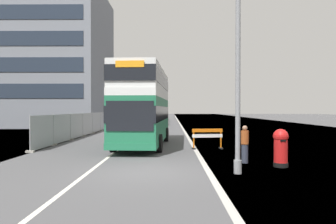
# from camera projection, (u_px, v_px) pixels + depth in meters

# --- Properties ---
(ground) EXTENTS (140.00, 280.00, 0.10)m
(ground) POSITION_uv_depth(u_px,v_px,m) (160.00, 173.00, 11.99)
(ground) COLOR #4C4C4F
(double_decker_bus) EXTENTS (3.17, 10.36, 4.88)m
(double_decker_bus) POSITION_uv_depth(u_px,v_px,m) (144.00, 105.00, 20.46)
(double_decker_bus) COLOR #1E6B47
(double_decker_bus) RESTS_ON ground
(lamppost_foreground) EXTENTS (0.29, 0.70, 8.16)m
(lamppost_foreground) POSITION_uv_depth(u_px,v_px,m) (238.00, 69.00, 11.56)
(lamppost_foreground) COLOR gray
(lamppost_foreground) RESTS_ON ground
(red_pillar_postbox) EXTENTS (0.61, 0.61, 1.55)m
(red_pillar_postbox) POSITION_uv_depth(u_px,v_px,m) (281.00, 146.00, 12.95)
(red_pillar_postbox) COLOR black
(red_pillar_postbox) RESTS_ON ground
(roadworks_barrier) EXTENTS (1.83, 0.68, 1.20)m
(roadworks_barrier) POSITION_uv_depth(u_px,v_px,m) (207.00, 136.00, 18.74)
(roadworks_barrier) COLOR orange
(roadworks_barrier) RESTS_ON ground
(construction_site_fence) EXTENTS (0.44, 20.60, 2.05)m
(construction_site_fence) POSITION_uv_depth(u_px,v_px,m) (83.00, 125.00, 27.33)
(construction_site_fence) COLOR #A8AAAD
(construction_site_fence) RESTS_ON ground
(car_oncoming_near) EXTENTS (2.04, 4.19, 2.13)m
(car_oncoming_near) POSITION_uv_depth(u_px,v_px,m) (131.00, 120.00, 39.42)
(car_oncoming_near) COLOR navy
(car_oncoming_near) RESTS_ON ground
(car_receding_mid) EXTENTS (2.09, 4.44, 2.19)m
(car_receding_mid) POSITION_uv_depth(u_px,v_px,m) (160.00, 118.00, 47.99)
(car_receding_mid) COLOR silver
(car_receding_mid) RESTS_ON ground
(car_receding_far) EXTENTS (2.02, 4.54, 2.09)m
(car_receding_far) POSITION_uv_depth(u_px,v_px,m) (162.00, 117.00, 57.54)
(car_receding_far) COLOR navy
(car_receding_far) RESTS_ON ground
(car_far_side) EXTENTS (2.01, 4.09, 2.00)m
(car_far_side) POSITION_uv_depth(u_px,v_px,m) (163.00, 116.00, 66.88)
(car_far_side) COLOR maroon
(car_far_side) RESTS_ON ground
(bare_tree_far_verge_near) EXTENTS (2.36, 2.63, 4.57)m
(bare_tree_far_verge_near) POSITION_uv_depth(u_px,v_px,m) (80.00, 111.00, 41.81)
(bare_tree_far_verge_near) COLOR #4C3D2D
(bare_tree_far_verge_near) RESTS_ON ground
(pedestrian_at_kerb) EXTENTS (0.34, 0.34, 1.64)m
(pedestrian_at_kerb) POSITION_uv_depth(u_px,v_px,m) (245.00, 144.00, 13.87)
(pedestrian_at_kerb) COLOR #2D3342
(pedestrian_at_kerb) RESTS_ON ground
(backdrop_office_block) EXTENTS (29.20, 14.86, 18.58)m
(backdrop_office_block) POSITION_uv_depth(u_px,v_px,m) (1.00, 60.00, 44.73)
(backdrop_office_block) COLOR gray
(backdrop_office_block) RESTS_ON ground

